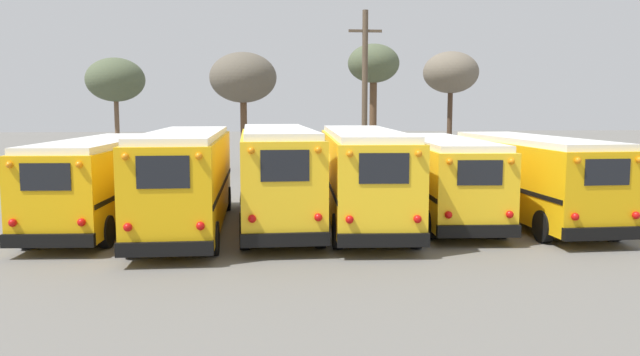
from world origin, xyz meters
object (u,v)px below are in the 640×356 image
Objects in this scene: school_bus_1 at (187,177)px; school_bus_4 at (442,176)px; school_bus_0 at (101,179)px; utility_pole at (365,94)px; bare_tree_0 at (451,73)px; school_bus_3 at (363,173)px; bare_tree_3 at (115,80)px; bare_tree_1 at (374,66)px; school_bus_2 at (277,173)px; bare_tree_2 at (243,78)px; school_bus_5 at (530,176)px.

school_bus_4 is at bearing 7.25° from school_bus_1.
school_bus_0 is 1.05× the size of utility_pole.
bare_tree_0 is (14.49, 18.97, 4.40)m from school_bus_1.
school_bus_3 is (5.93, 0.62, 0.01)m from school_bus_1.
school_bus_3 is at bearing -57.88° from bare_tree_3.
bare_tree_3 reaches higher than school_bus_1.
bare_tree_3 is (-16.01, 20.26, 4.15)m from school_bus_4.
bare_tree_1 is (-5.58, -3.19, 0.21)m from bare_tree_0.
school_bus_2 is 19.17m from bare_tree_2.
bare_tree_2 is (-10.63, 18.65, 4.16)m from school_bus_5.
bare_tree_3 reaches higher than school_bus_5.
school_bus_3 is 1.17× the size of utility_pole.
school_bus_1 reaches higher than school_bus_0.
school_bus_5 is (14.83, -0.50, 0.02)m from school_bus_0.
bare_tree_3 reaches higher than school_bus_0.
bare_tree_0 is at bearing 72.60° from school_bus_4.
school_bus_0 is 1.30× the size of bare_tree_2.
school_bus_0 is 1.27× the size of bare_tree_0.
bare_tree_2 reaches higher than school_bus_4.
school_bus_3 is 13.02m from utility_pole.
school_bus_3 is 19.46m from bare_tree_2.
school_bus_2 is 17.11m from bare_tree_1.
utility_pole reaches higher than school_bus_3.
school_bus_4 is 15.41m from bare_tree_1.
school_bus_1 is 1.07× the size of school_bus_4.
school_bus_5 is 1.04× the size of utility_pole.
school_bus_5 is 1.24× the size of bare_tree_1.
utility_pole is at bearing -138.08° from bare_tree_0.
school_bus_1 is 15.65m from utility_pole.
school_bus_2 is (5.93, -0.53, 0.20)m from school_bus_0.
bare_tree_3 is at bearing 122.12° from school_bus_3.
bare_tree_1 is 1.07× the size of bare_tree_3.
school_bus_0 is 8.90m from school_bus_3.
bare_tree_1 reaches higher than bare_tree_0.
school_bus_2 is at bearing -121.80° from bare_tree_0.
school_bus_4 is 1.32× the size of bare_tree_3.
bare_tree_1 is (-2.95, 15.35, 4.73)m from school_bus_5.
school_bus_5 is (8.90, 0.03, -0.18)m from school_bus_2.
school_bus_3 reaches higher than school_bus_0.
school_bus_2 reaches higher than school_bus_5.
school_bus_0 is 25.52m from bare_tree_0.
bare_tree_3 is (-13.04, 20.77, 3.97)m from school_bus_3.
school_bus_1 is at bearing -177.96° from school_bus_5.
school_bus_2 is at bearing -111.13° from bare_tree_1.
school_bus_3 is at bearing -115.00° from bare_tree_0.
school_bus_0 is at bearing 162.77° from school_bus_1.
school_bus_1 is 8.97m from school_bus_4.
utility_pole is 17.24m from bare_tree_3.
bare_tree_1 reaches higher than school_bus_2.
school_bus_3 is at bearing 4.45° from school_bus_2.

